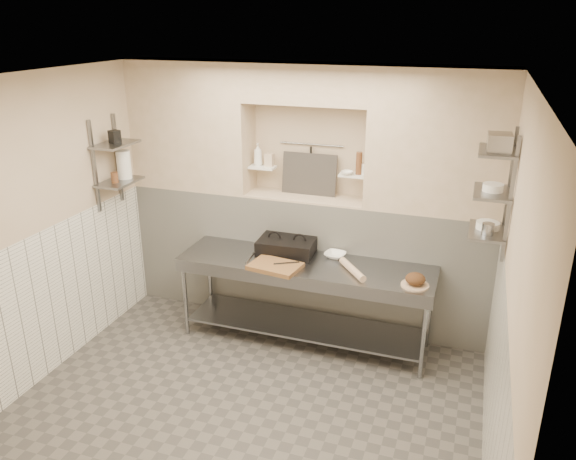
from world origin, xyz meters
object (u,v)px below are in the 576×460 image
at_px(cutting_board, 275,266).
at_px(bottle_soap, 258,155).
at_px(panini_press, 287,246).
at_px(bread_loaf, 415,279).
at_px(jug_left, 124,165).
at_px(rolling_pin, 352,269).
at_px(prep_table, 305,286).
at_px(mixing_bowl, 335,255).
at_px(bowl_alcove, 347,173).

distance_m(cutting_board, bottle_soap, 1.30).
bearing_deg(panini_press, bread_loaf, -17.32).
bearing_deg(jug_left, bottle_soap, 25.08).
relative_size(rolling_pin, bottle_soap, 1.92).
xyz_separation_m(prep_table, cutting_board, (-0.24, -0.21, 0.28)).
xyz_separation_m(mixing_bowl, bread_loaf, (0.86, -0.39, 0.04)).
bearing_deg(jug_left, bread_loaf, -2.39).
bearing_deg(cutting_board, bowl_alcove, 54.48).
distance_m(panini_press, jug_left, 1.93).
relative_size(mixing_bowl, rolling_pin, 0.46).
relative_size(bread_loaf, jug_left, 0.62).
bearing_deg(bottle_soap, panini_press, -39.73).
height_order(bowl_alcove, jug_left, jug_left).
xyz_separation_m(cutting_board, jug_left, (-1.77, 0.19, 0.84)).
relative_size(rolling_pin, jug_left, 1.55).
height_order(cutting_board, bottle_soap, bottle_soap).
height_order(panini_press, bread_loaf, panini_press).
bearing_deg(bread_loaf, rolling_pin, 171.67).
height_order(mixing_bowl, rolling_pin, rolling_pin).
bearing_deg(bottle_soap, prep_table, -38.65).
xyz_separation_m(mixing_bowl, rolling_pin, (0.25, -0.31, 0.01)).
bearing_deg(bowl_alcove, bottle_soap, 176.68).
xyz_separation_m(cutting_board, rolling_pin, (0.74, 0.15, 0.01)).
bearing_deg(cutting_board, bread_loaf, 2.40).
bearing_deg(bread_loaf, panini_press, 165.74).
height_order(rolling_pin, bread_loaf, bread_loaf).
height_order(panini_press, rolling_pin, panini_press).
bearing_deg(bowl_alcove, mixing_bowl, -96.05).
height_order(mixing_bowl, jug_left, jug_left).
bearing_deg(bread_loaf, jug_left, 177.61).
bearing_deg(cutting_board, mixing_bowl, 42.51).
bearing_deg(cutting_board, jug_left, 173.95).
relative_size(bottle_soap, bowl_alcove, 2.00).
xyz_separation_m(cutting_board, bottle_soap, (-0.48, 0.79, 0.91)).
bearing_deg(rolling_pin, cutting_board, -168.89).
xyz_separation_m(prep_table, panini_press, (-0.26, 0.19, 0.34)).
bearing_deg(prep_table, panini_press, 143.40).
bearing_deg(prep_table, rolling_pin, -7.64).
xyz_separation_m(panini_press, cutting_board, (0.02, -0.40, -0.06)).
height_order(bottle_soap, jug_left, bottle_soap).
xyz_separation_m(prep_table, bread_loaf, (1.11, -0.16, 0.33)).
bearing_deg(cutting_board, prep_table, 41.41).
relative_size(prep_table, cutting_board, 5.34).
height_order(cutting_board, mixing_bowl, mixing_bowl).
distance_m(bread_loaf, bottle_soap, 2.15).
xyz_separation_m(panini_press, bottle_soap, (-0.46, 0.38, 0.85)).
relative_size(prep_table, panini_press, 4.33).
distance_m(mixing_bowl, bowl_alcove, 0.85).
height_order(prep_table, bottle_soap, bottle_soap).
bearing_deg(mixing_bowl, prep_table, -136.45).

